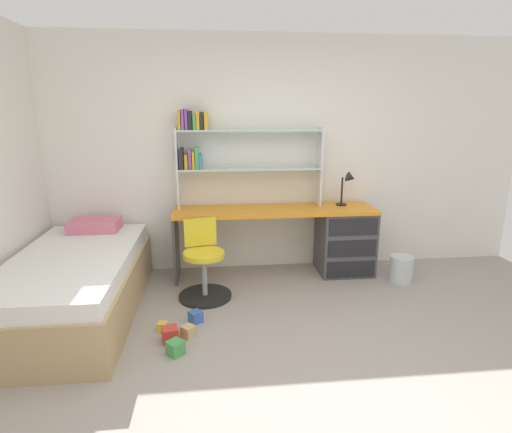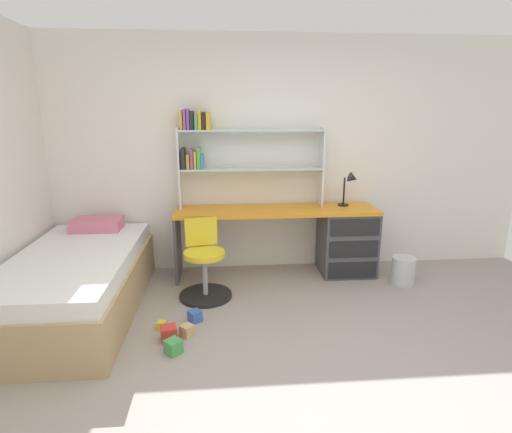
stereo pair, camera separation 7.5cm
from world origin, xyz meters
TOP-DOWN VIEW (x-y plane):
  - ground_plane at (0.00, 0.00)m, footprint 5.89×5.44m
  - room_shell at (-1.19, 1.17)m, footprint 5.89×5.44m
  - desk at (0.61, 1.94)m, footprint 2.19×0.52m
  - bookshelf_hutch at (-0.49, 2.08)m, footprint 1.57×0.22m
  - desk_lamp at (0.84, 2.00)m, footprint 0.20×0.17m
  - swivel_chair at (-0.76, 1.45)m, footprint 0.52×0.52m
  - bed_platform at (-1.90, 1.21)m, footprint 1.04×2.01m
  - waste_bin at (1.33, 1.58)m, footprint 0.25×0.25m
  - toy_block_yellow_0 at (-1.10, 0.83)m, footprint 0.09×0.09m
  - toy_block_red_1 at (-1.02, 0.65)m, footprint 0.15×0.15m
  - toy_block_natural_2 at (-0.88, 0.71)m, footprint 0.13×0.13m
  - toy_block_green_3 at (-0.96, 0.47)m, footprint 0.15×0.15m
  - toy_block_blue_4 at (-0.83, 0.94)m, footprint 0.14×0.14m

SIDE VIEW (x-z plane):
  - ground_plane at x=0.00m, z-range -0.02..0.00m
  - toy_block_yellow_0 at x=-1.10m, z-range 0.00..0.07m
  - toy_block_natural_2 at x=-0.88m, z-range 0.00..0.09m
  - toy_block_blue_4 at x=-0.83m, z-range 0.00..0.10m
  - toy_block_green_3 at x=-0.96m, z-range 0.00..0.11m
  - toy_block_red_1 at x=-1.02m, z-range 0.00..0.12m
  - waste_bin at x=1.33m, z-range 0.00..0.29m
  - bed_platform at x=-1.90m, z-range -0.06..0.63m
  - swivel_chair at x=-0.76m, z-range -0.08..0.68m
  - desk at x=0.61m, z-range 0.04..0.80m
  - desk_lamp at x=0.84m, z-range 0.82..1.21m
  - room_shell at x=-1.19m, z-range 0.00..2.59m
  - bookshelf_hutch at x=-0.49m, z-range 0.87..1.92m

